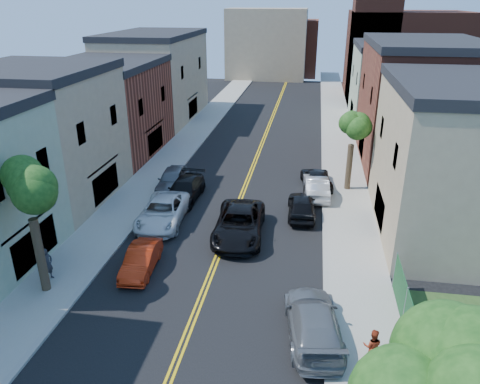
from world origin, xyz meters
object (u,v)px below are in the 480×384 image
at_px(red_sedan, 141,260).
at_px(black_suv_lane, 239,224).
at_px(grey_car_left, 172,179).
at_px(pedestrian_left, 48,264).
at_px(silver_car_right, 316,186).
at_px(black_car_left, 184,190).
at_px(black_car_right, 302,206).
at_px(grey_car_right, 313,322).
at_px(white_pickup, 163,212).
at_px(pedestrian_right, 372,346).
at_px(dark_car_right_far, 316,179).

bearing_deg(red_sedan, black_suv_lane, 41.41).
height_order(grey_car_left, black_suv_lane, black_suv_lane).
bearing_deg(black_suv_lane, pedestrian_left, -147.21).
bearing_deg(red_sedan, silver_car_right, 47.84).
height_order(black_car_left, black_car_right, black_car_right).
bearing_deg(grey_car_right, white_pickup, -51.95).
bearing_deg(pedestrian_left, black_suv_lane, -47.25).
relative_size(pedestrian_left, pedestrian_right, 1.16).
bearing_deg(silver_car_right, black_car_right, 70.45).
xyz_separation_m(black_car_right, dark_car_right_far, (0.94, 5.54, -0.12)).
relative_size(red_sedan, pedestrian_right, 2.63).
height_order(white_pickup, grey_car_left, grey_car_left).
xyz_separation_m(red_sedan, grey_car_right, (9.30, -3.88, 0.13)).
distance_m(grey_car_left, pedestrian_right, 21.28).
xyz_separation_m(grey_car_left, grey_car_right, (11.00, -15.26, -0.01)).
distance_m(grey_car_right, black_car_right, 12.14).
bearing_deg(white_pickup, pedestrian_right, -44.87).
relative_size(white_pickup, pedestrian_left, 3.27).
bearing_deg(black_car_right, pedestrian_left, 35.00).
xyz_separation_m(white_pickup, pedestrian_right, (12.27, -10.88, 0.11)).
height_order(grey_car_left, black_car_right, grey_car_left).
bearing_deg(silver_car_right, grey_car_left, -2.73).
bearing_deg(red_sedan, grey_car_left, 94.58).
xyz_separation_m(pedestrian_left, pedestrian_right, (16.03, -3.41, -0.12)).
height_order(black_car_left, dark_car_right_far, black_car_left).
height_order(silver_car_right, pedestrian_right, pedestrian_right).
height_order(grey_car_left, black_car_left, grey_car_left).
height_order(grey_car_right, silver_car_right, grey_car_right).
bearing_deg(dark_car_right_far, white_pickup, 32.49).
relative_size(black_car_right, pedestrian_left, 2.54).
height_order(red_sedan, grey_car_left, grey_car_left).
distance_m(white_pickup, grey_car_right, 13.79).
height_order(silver_car_right, dark_car_right_far, silver_car_right).
xyz_separation_m(grey_car_left, black_car_right, (10.06, -3.16, -0.04)).
bearing_deg(grey_car_right, black_suv_lane, -69.37).
height_order(red_sedan, black_car_left, black_car_left).
height_order(red_sedan, black_car_right, black_car_right).
bearing_deg(black_car_left, black_car_right, -7.31).
xyz_separation_m(red_sedan, grey_car_left, (-1.70, 11.38, 0.14)).
xyz_separation_m(silver_car_right, pedestrian_right, (2.35, -16.98, 0.13)).
relative_size(grey_car_right, silver_car_right, 1.15).
relative_size(white_pickup, black_car_left, 1.11).
bearing_deg(black_suv_lane, grey_car_left, 130.57).
relative_size(grey_car_left, black_suv_lane, 0.76).
distance_m(black_suv_lane, pedestrian_right, 12.11).
distance_m(red_sedan, white_pickup, 5.74).
bearing_deg(grey_car_left, white_pickup, -82.68).
relative_size(red_sedan, dark_car_right_far, 0.86).
height_order(dark_car_right_far, pedestrian_right, pedestrian_right).
bearing_deg(black_car_right, silver_car_right, -107.77).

